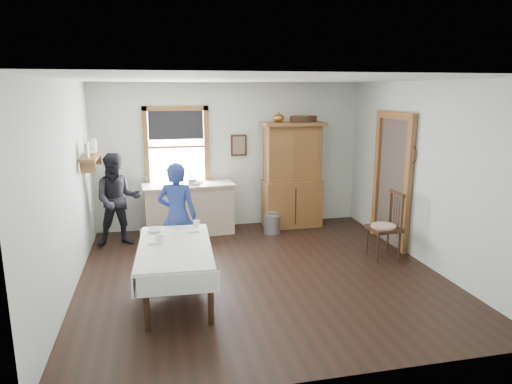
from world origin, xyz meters
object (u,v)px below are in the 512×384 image
at_px(spindle_chair, 384,225).
at_px(pail, 272,224).
at_px(dining_table, 176,272).
at_px(wicker_basket, 280,223).
at_px(figure_dark, 118,203).
at_px(woman_blue, 177,220).
at_px(china_hutch, 292,175).
at_px(work_counter, 189,209).

distance_m(spindle_chair, pail, 2.13).
xyz_separation_m(dining_table, wicker_basket, (2.07, 2.59, -0.25)).
relative_size(wicker_basket, figure_dark, 0.23).
bearing_deg(wicker_basket, woman_blue, -141.65).
distance_m(woman_blue, figure_dark, 1.53).
height_order(china_hutch, spindle_chair, china_hutch).
bearing_deg(china_hutch, wicker_basket, -159.17).
bearing_deg(woman_blue, pail, -126.26).
xyz_separation_m(spindle_chair, wicker_basket, (-1.15, 1.86, -0.43)).
height_order(spindle_chair, pail, spindle_chair).
bearing_deg(wicker_basket, dining_table, -128.58).
distance_m(pail, figure_dark, 2.73).
relative_size(china_hutch, pail, 6.13).
xyz_separation_m(china_hutch, figure_dark, (-3.16, -0.45, -0.27)).
bearing_deg(figure_dark, woman_blue, -57.67).
height_order(pail, woman_blue, woman_blue).
bearing_deg(dining_table, spindle_chair, 12.91).
relative_size(wicker_basket, woman_blue, 0.23).
bearing_deg(pail, dining_table, -128.38).
distance_m(pail, wicker_basket, 0.35).
height_order(wicker_basket, figure_dark, figure_dark).
bearing_deg(wicker_basket, china_hutch, 21.94).
distance_m(dining_table, figure_dark, 2.43).
relative_size(work_counter, spindle_chair, 1.54).
xyz_separation_m(wicker_basket, figure_dark, (-2.90, -0.34, 0.63)).
xyz_separation_m(dining_table, spindle_chair, (3.22, 0.74, 0.18)).
relative_size(work_counter, woman_blue, 1.11).
bearing_deg(dining_table, woman_blue, 85.01).
distance_m(work_counter, figure_dark, 1.28).
distance_m(work_counter, spindle_chair, 3.42).
distance_m(china_hutch, pail, 1.03).
bearing_deg(china_hutch, dining_table, -131.91).
xyz_separation_m(pail, woman_blue, (-1.76, -1.30, 0.56)).
height_order(china_hutch, pail, china_hutch).
bearing_deg(wicker_basket, work_counter, 178.98).
bearing_deg(china_hutch, spindle_chair, -66.71).
height_order(work_counter, woman_blue, woman_blue).
bearing_deg(figure_dark, dining_table, -74.32).
height_order(china_hutch, wicker_basket, china_hutch).
height_order(pail, figure_dark, figure_dark).
bearing_deg(woman_blue, wicker_basket, -124.48).
bearing_deg(wicker_basket, pail, -130.37).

